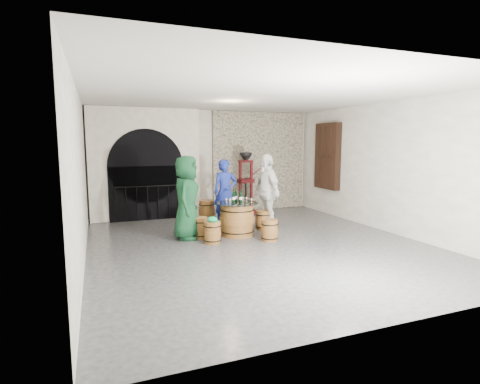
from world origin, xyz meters
name	(u,v)px	position (x,y,z in m)	size (l,w,h in m)	color
ground	(257,244)	(0.00, 0.00, 0.00)	(8.00, 8.00, 0.00)	#303033
wall_back	(206,162)	(0.00, 4.00, 1.60)	(8.00, 8.00, 0.00)	silver
wall_front	(397,195)	(0.00, -4.00, 1.60)	(8.00, 8.00, 0.00)	silver
wall_left	(80,176)	(-3.50, 0.00, 1.60)	(8.00, 8.00, 0.00)	silver
wall_right	(387,167)	(3.50, 0.00, 1.60)	(8.00, 8.00, 0.00)	silver
ceiling	(258,95)	(0.00, 0.00, 3.20)	(8.00, 8.00, 0.00)	beige
stone_facing_panel	(259,161)	(1.80, 3.94, 1.60)	(3.20, 0.12, 3.18)	#AFA58B
arched_opening	(145,165)	(-1.90, 3.74, 1.58)	(3.10, 0.60, 3.19)	silver
shuttered_window	(327,156)	(3.38, 2.40, 1.80)	(0.23, 1.10, 2.00)	black
barrel_table	(237,219)	(-0.13, 0.90, 0.39)	(1.03, 1.03, 0.79)	brown
barrel_stool_left	(200,228)	(-1.03, 0.97, 0.24)	(0.40, 0.40, 0.48)	brown
barrel_stool_far	(228,218)	(-0.04, 1.80, 0.24)	(0.40, 0.40, 0.48)	brown
barrel_stool_right	(263,220)	(0.71, 1.23, 0.24)	(0.40, 0.40, 0.48)	brown
barrel_stool_near_right	(270,230)	(0.37, 0.14, 0.24)	(0.40, 0.40, 0.48)	brown
barrel_stool_near_left	(212,232)	(-0.90, 0.41, 0.24)	(0.40, 0.40, 0.48)	brown
green_cap	(212,219)	(-0.89, 0.41, 0.53)	(0.26, 0.22, 0.12)	#0D9653
person_green	(187,198)	(-1.33, 0.99, 0.96)	(0.94, 0.61, 1.92)	#103B20
person_blue	(225,192)	(0.00, 2.15, 0.88)	(0.64, 0.42, 1.77)	navy
person_white	(267,192)	(0.82, 1.28, 0.96)	(1.13, 0.47, 1.93)	white
wine_bottle_left	(234,197)	(-0.20, 0.93, 0.92)	(0.08, 0.08, 0.32)	black
wine_bottle_center	(241,197)	(-0.04, 0.88, 0.92)	(0.08, 0.08, 0.32)	black
wine_bottle_right	(236,196)	(-0.10, 1.08, 0.92)	(0.08, 0.08, 0.32)	black
tasting_glass_a	(230,201)	(-0.31, 0.88, 0.84)	(0.05, 0.05, 0.10)	#B17222
tasting_glass_b	(247,199)	(0.16, 1.01, 0.84)	(0.05, 0.05, 0.10)	#B17222
tasting_glass_c	(231,200)	(-0.23, 1.07, 0.84)	(0.05, 0.05, 0.10)	#B17222
tasting_glass_d	(243,199)	(0.10, 1.10, 0.84)	(0.05, 0.05, 0.10)	#B17222
tasting_glass_e	(252,200)	(0.19, 0.78, 0.84)	(0.05, 0.05, 0.10)	#B17222
tasting_glass_f	(226,200)	(-0.36, 1.00, 0.84)	(0.05, 0.05, 0.10)	#B17222
side_barrel	(207,211)	(-0.37, 2.68, 0.30)	(0.45, 0.45, 0.60)	brown
corking_press	(246,178)	(1.13, 3.46, 1.11)	(0.81, 0.50, 1.91)	#520D12
control_box	(267,169)	(2.05, 3.86, 1.35)	(0.18, 0.10, 0.22)	silver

